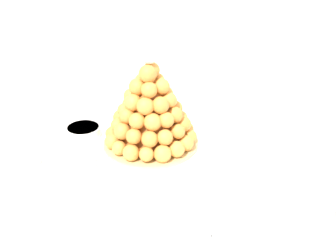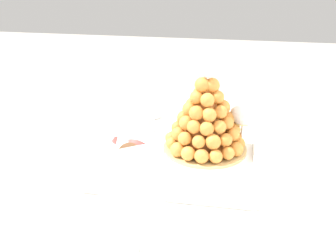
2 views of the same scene
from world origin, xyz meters
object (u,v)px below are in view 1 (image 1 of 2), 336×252
Objects in this scene: dessert_cup_centre at (132,185)px; dessert_cup_mid_right at (193,200)px; dessert_cup_left at (28,154)px; wine_glass at (158,91)px; serving_tray at (137,156)px; creme_brulee_ramekin at (83,131)px; dessert_cup_mid_left at (78,165)px; croquembouche at (150,110)px.

dessert_cup_centre is 0.15m from dessert_cup_mid_right.
dessert_cup_left is 0.39m from wine_glass.
serving_tray is at bearing 116.72° from dessert_cup_centre.
dessert_cup_centre is at bearing -177.50° from dessert_cup_mid_right.
dessert_cup_mid_right is 0.44m from creme_brulee_ramekin.
dessert_cup_centre is at bearing -33.94° from creme_brulee_ramekin.
wine_glass reaches higher than dessert_cup_left.
creme_brulee_ramekin reaches higher than serving_tray.
wine_glass is (0.05, 0.32, 0.08)m from dessert_cup_mid_left.
dessert_cup_left is 0.61× the size of creme_brulee_ramekin.
dessert_cup_mid_right is at bearing -1.02° from dessert_cup_mid_left.
serving_tray is 0.27m from dessert_cup_left.
serving_tray is 10.03× the size of dessert_cup_left.
dessert_cup_mid_left reaches higher than dessert_cup_centre.
dessert_cup_mid_left is at bearing -99.27° from wine_glass.
croquembouche reaches higher than wine_glass.
dessert_cup_mid_right is (0.45, 0.01, 0.00)m from dessert_cup_left.
dessert_cup_centre is at bearing -72.36° from wine_glass.
dessert_cup_mid_left is at bearing 175.68° from dessert_cup_centre.
croquembouche is 4.41× the size of dessert_cup_mid_right.
dessert_cup_mid_right is 0.37× the size of wine_glass.
serving_tray is at bearing -8.42° from creme_brulee_ramekin.
dessert_cup_centre is at bearing 0.12° from dessert_cup_left.
serving_tray is 6.08× the size of creme_brulee_ramekin.
dessert_cup_mid_right is (0.30, -0.01, -0.00)m from dessert_cup_mid_left.
creme_brulee_ramekin is at bearing 171.58° from serving_tray.
serving_tray is at bearing 59.60° from dessert_cup_mid_left.
dessert_cup_centre is 0.31× the size of wine_glass.
serving_tray is 9.85× the size of dessert_cup_mid_right.
dessert_cup_mid_right is 0.42m from wine_glass.
dessert_cup_mid_right is at bearing -52.03° from wine_glass.
wine_glass is (-0.03, 0.11, 0.01)m from croquembouche.
dessert_cup_left is 0.37× the size of wine_glass.
croquembouche reaches higher than dessert_cup_mid_right.
croquembouche is 0.24m from dessert_cup_centre.
wine_glass is at bearing 99.25° from serving_tray.
dessert_cup_centre is 0.83× the size of dessert_cup_mid_right.
dessert_cup_centre is (0.07, -0.22, -0.08)m from croquembouche.
dessert_cup_mid_right reaches higher than creme_brulee_ramekin.
dessert_cup_mid_left is 1.18× the size of dessert_cup_centre.
croquembouche is 4.55× the size of dessert_cup_mid_left.
croquembouche is 2.72× the size of creme_brulee_ramekin.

